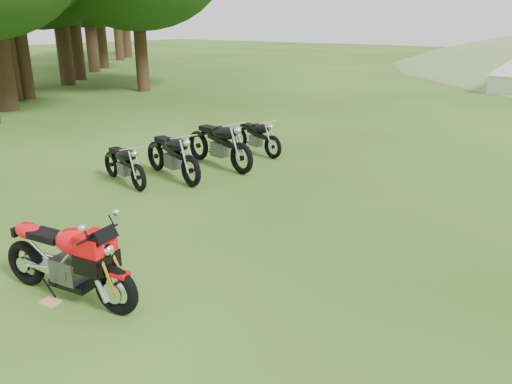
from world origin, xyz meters
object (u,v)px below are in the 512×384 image
Objects in this scene: vintage_moto_c at (172,154)px; sport_motorcycle at (66,254)px; vintage_moto_d at (255,135)px; plywood_board at (50,302)px; vintage_moto_a at (219,142)px; vintage_moto_b at (124,163)px.

sport_motorcycle is at bearing -44.35° from vintage_moto_c.
vintage_moto_d is at bearing 100.99° from vintage_moto_c.
vintage_moto_a is at bearing 110.73° from plywood_board.
vintage_moto_b is (-0.72, -2.04, -0.12)m from vintage_moto_a.
sport_motorcycle reaches higher than vintage_moto_c.
vintage_moto_b is 0.96× the size of vintage_moto_d.
plywood_board is 0.10× the size of vintage_moto_a.
vintage_moto_d is (-2.10, 6.88, 0.45)m from plywood_board.
sport_motorcycle is at bearing 62.12° from plywood_board.
vintage_moto_a is at bearing 84.45° from vintage_moto_b.
vintage_moto_a is 1.40m from vintage_moto_d.
plywood_board is at bearing -58.15° from vintage_moto_a.
vintage_moto_d is at bearing 106.98° from plywood_board.
vintage_moto_c is at bearing 72.34° from vintage_moto_b.
plywood_board is 7.21m from vintage_moto_d.
sport_motorcycle is 0.97× the size of vintage_moto_c.
vintage_moto_a is (-2.07, 5.48, 0.55)m from plywood_board.
vintage_moto_b is (-2.79, 3.44, 0.43)m from plywood_board.
vintage_moto_a is at bearing -76.34° from vintage_moto_d.
vintage_moto_c is (-2.40, 4.05, -0.05)m from sport_motorcycle.
vintage_moto_a is at bearing 95.11° from vintage_moto_c.
vintage_moto_a is at bearing 103.54° from sport_motorcycle.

